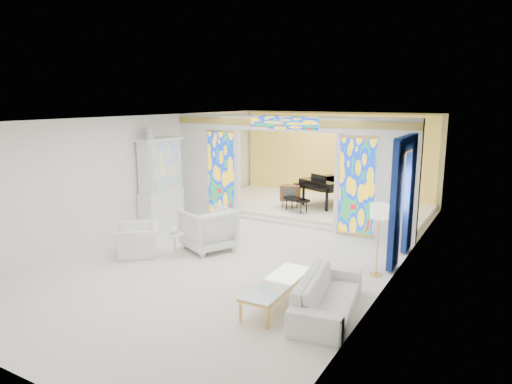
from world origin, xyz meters
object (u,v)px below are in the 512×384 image
Objects in this scene: armchair_left at (139,240)px; armchair_right at (208,229)px; coffee_table at (278,284)px; grand_piano at (335,184)px; sofa at (328,295)px; tv_console at (290,193)px; china_cabinet at (160,181)px.

armchair_right reaches higher than armchair_left.
armchair_right is at bearing 89.50° from armchair_left.
armchair_right is 0.58× the size of coffee_table.
grand_piano is at bearing 102.33° from coffee_table.
coffee_table is 0.70× the size of grand_piano.
armchair_right is 0.51× the size of sofa.
tv_console is (1.30, 5.15, 0.29)m from armchair_left.
coffee_table is at bearing -82.43° from tv_console.
tv_console is at bearing 21.38° from sofa.
china_cabinet is 3.01m from armchair_right.
tv_console is (0.14, 4.11, 0.13)m from armchair_right.
china_cabinet is at bearing -150.94° from tv_console.
armchair_left is at bearing -59.21° from china_cabinet.
tv_console is at bearing 45.21° from china_cabinet.
china_cabinet is 6.23m from coffee_table.
sofa is at bearing -75.35° from tv_console.
tv_console reaches higher than armchair_left.
tv_console reaches higher than sofa.
china_cabinet is at bearing -93.04° from armchair_right.
armchair_left is 6.50m from grand_piano.
armchair_left is 5.32m from tv_console.
china_cabinet reaches higher than tv_console.
china_cabinet is 2.92m from armchair_left.
armchair_left is at bearing 73.19° from sofa.
sofa is at bearing -46.81° from grand_piano.
coffee_table is at bearing 36.79° from armchair_left.
tv_console is at bearing -118.12° from grand_piano.
tv_console is at bearing -157.33° from armchair_right.
china_cabinet reaches higher than grand_piano.
armchair_right reaches higher than tv_console.
china_cabinet is 2.67× the size of armchair_left.
coffee_table is (2.72, -1.79, -0.11)m from armchair_right.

